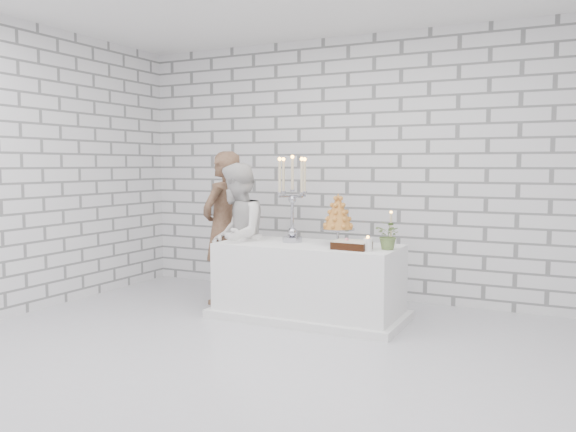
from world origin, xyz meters
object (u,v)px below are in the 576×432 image
at_px(groom, 223,227).
at_px(candelabra, 292,199).
at_px(bride, 237,237).
at_px(croquembouche, 338,219).
at_px(cake_table, 308,281).

distance_m(groom, candelabra, 1.00).
bearing_deg(bride, candelabra, 76.85).
relative_size(groom, croquembouche, 3.30).
xyz_separation_m(cake_table, candelabra, (-0.21, 0.06, 0.82)).
distance_m(bride, croquembouche, 1.13).
bearing_deg(croquembouche, bride, -175.21).
xyz_separation_m(groom, candelabra, (0.92, -0.15, 0.35)).
xyz_separation_m(bride, croquembouche, (1.10, 0.09, 0.23)).
bearing_deg(bride, groom, -146.90).
height_order(cake_table, candelabra, candelabra).
distance_m(groom, croquembouche, 1.43).
height_order(cake_table, groom, groom).
bearing_deg(cake_table, candelabra, 163.99).
bearing_deg(candelabra, cake_table, -16.01).
bearing_deg(cake_table, bride, -178.72).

